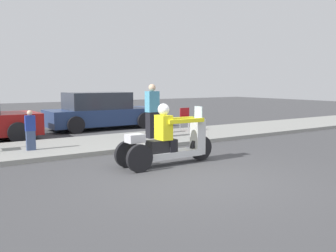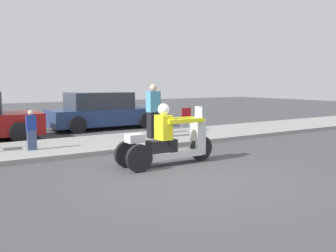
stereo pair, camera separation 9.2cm
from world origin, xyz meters
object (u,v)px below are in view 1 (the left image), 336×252
at_px(spectator_by_tree, 152,112).
at_px(folding_chair_set_back, 187,117).
at_px(motorcycle_trike, 168,143).
at_px(parked_car_lot_far, 101,112).
at_px(spectator_with_child, 30,131).
at_px(spectator_near_curb, 152,118).

distance_m(spectator_by_tree, folding_chair_set_back, 2.20).
relative_size(spectator_by_tree, folding_chair_set_back, 2.06).
bearing_deg(motorcycle_trike, parked_car_lot_far, 78.58).
relative_size(spectator_by_tree, spectator_with_child, 1.63).
bearing_deg(spectator_by_tree, folding_chair_set_back, 23.74).
height_order(spectator_near_curb, folding_chair_set_back, spectator_near_curb).
bearing_deg(spectator_with_child, folding_chair_set_back, 9.61).
relative_size(motorcycle_trike, spectator_with_child, 2.35).
distance_m(spectator_with_child, folding_chair_set_back, 5.79).
height_order(spectator_with_child, folding_chair_set_back, spectator_with_child).
height_order(folding_chair_set_back, parked_car_lot_far, parked_car_lot_far).
distance_m(folding_chair_set_back, parked_car_lot_far, 3.69).
height_order(motorcycle_trike, parked_car_lot_far, parked_car_lot_far).
bearing_deg(spectator_with_child, motorcycle_trike, -52.39).
bearing_deg(spectator_near_curb, folding_chair_set_back, 2.88).
xyz_separation_m(motorcycle_trike, parked_car_lot_far, (1.42, 7.02, 0.19)).
relative_size(spectator_with_child, folding_chair_set_back, 1.26).
distance_m(motorcycle_trike, spectator_by_tree, 3.40).
bearing_deg(spectator_by_tree, motorcycle_trike, -115.20).
height_order(spectator_with_child, parked_car_lot_far, parked_car_lot_far).
relative_size(motorcycle_trike, spectator_by_tree, 1.44).
bearing_deg(spectator_near_curb, spectator_by_tree, -120.37).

